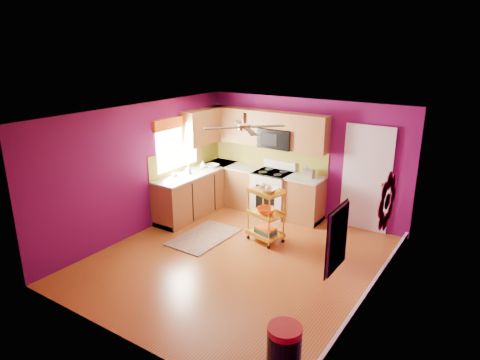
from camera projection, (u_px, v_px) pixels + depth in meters
The scene contains 18 objects.
ground at pixel (238, 260), 7.36m from camera, with size 5.00×5.00×0.00m, color brown.
room_envelope at pixel (239, 169), 6.84m from camera, with size 4.54×5.04×2.52m.
lower_cabinets at pixel (233, 192), 9.37m from camera, with size 2.81×2.31×0.94m.
electric_range at pixel (273, 192), 9.22m from camera, with size 0.76×0.66×1.13m.
upper_cabinetry at pixel (246, 129), 9.18m from camera, with size 2.80×2.30×1.26m.
left_window at pixel (177, 135), 8.82m from camera, with size 0.08×1.35×1.08m.
panel_door at pixel (366, 180), 8.29m from camera, with size 0.95×0.11×2.15m.
right_wall_art at pixel (367, 216), 5.47m from camera, with size 0.04×2.74×1.04m.
ceiling_fan at pixel (245, 126), 6.81m from camera, with size 1.01×1.01×0.26m.
shag_rug at pixel (204, 237), 8.20m from camera, with size 0.85×1.38×0.02m, color #331611.
rolling_cart at pixel (266, 213), 7.89m from camera, with size 0.71×0.60×1.11m.
trash_can at pixel (284, 355), 4.59m from camera, with size 0.44×0.45×0.72m.
teal_kettle at pixel (307, 173), 8.75m from camera, with size 0.18×0.18×0.21m.
toaster at pixel (309, 173), 8.69m from camera, with size 0.22×0.15×0.18m, color beige.
soap_bottle_a at pixel (188, 169), 8.91m from camera, with size 0.09×0.10×0.21m, color #EA3F72.
soap_bottle_b at pixel (203, 164), 9.34m from camera, with size 0.13×0.13×0.17m, color white.
counter_dish at pixel (212, 166), 9.42m from camera, with size 0.28×0.28×0.07m, color white.
counter_cup at pixel (175, 175), 8.73m from camera, with size 0.11×0.11×0.09m, color white.
Camera 1 is at (3.67, -5.47, 3.56)m, focal length 32.00 mm.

